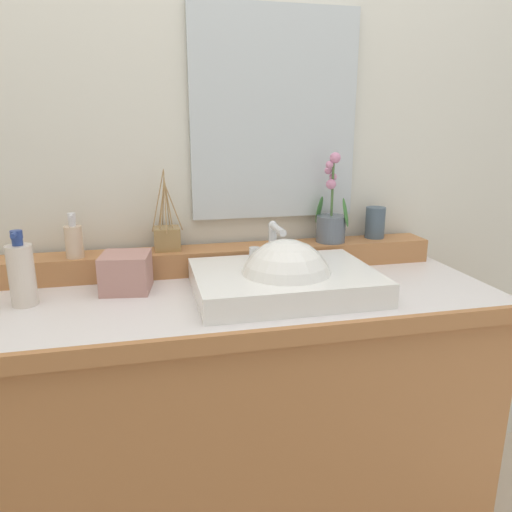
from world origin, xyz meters
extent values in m
cube|color=silver|center=(0.00, 0.39, 1.23)|extent=(3.06, 0.20, 2.46)
cube|color=#AB6F40|center=(0.00, 0.00, 0.41)|extent=(1.42, 0.54, 0.83)
cube|color=silver|center=(0.00, 0.00, 0.84)|extent=(1.45, 0.56, 0.04)
cube|color=#AB6F40|center=(0.00, -0.28, 0.84)|extent=(1.45, 0.02, 0.04)
cube|color=#AB6F40|center=(0.00, 0.21, 0.90)|extent=(1.37, 0.12, 0.08)
cube|color=white|center=(0.12, -0.04, 0.89)|extent=(0.49, 0.37, 0.07)
sphere|color=white|center=(0.12, -0.06, 0.89)|extent=(0.26, 0.26, 0.26)
cylinder|color=silver|center=(0.12, 0.09, 0.98)|extent=(0.02, 0.02, 0.10)
cylinder|color=silver|center=(0.12, 0.03, 1.03)|extent=(0.02, 0.11, 0.02)
sphere|color=silver|center=(0.12, 0.09, 1.03)|extent=(0.03, 0.03, 0.03)
cylinder|color=silver|center=(0.07, 0.09, 0.95)|extent=(0.03, 0.03, 0.04)
cylinder|color=silver|center=(0.18, 0.09, 0.95)|extent=(0.03, 0.03, 0.04)
cylinder|color=#545D68|center=(0.35, 0.21, 0.98)|extent=(0.10, 0.10, 0.09)
cylinder|color=tan|center=(0.35, 0.21, 1.02)|extent=(0.08, 0.08, 0.01)
cylinder|color=#476B38|center=(0.35, 0.21, 1.12)|extent=(0.01, 0.01, 0.19)
ellipsoid|color=#387033|center=(0.32, 0.24, 1.04)|extent=(0.04, 0.04, 0.09)
ellipsoid|color=#387033|center=(0.39, 0.18, 1.04)|extent=(0.04, 0.04, 0.09)
sphere|color=#C77EA3|center=(0.35, 0.20, 1.13)|extent=(0.03, 0.03, 0.03)
sphere|color=#C77EA3|center=(0.36, 0.22, 1.15)|extent=(0.03, 0.03, 0.03)
sphere|color=#C77EA3|center=(0.34, 0.22, 1.17)|extent=(0.02, 0.02, 0.02)
sphere|color=#C77EA3|center=(0.33, 0.19, 1.19)|extent=(0.02, 0.02, 0.02)
sphere|color=#C77EA3|center=(0.35, 0.18, 1.21)|extent=(0.03, 0.03, 0.03)
cylinder|color=beige|center=(-0.45, 0.19, 0.98)|extent=(0.05, 0.05, 0.09)
cylinder|color=silver|center=(-0.45, 0.19, 1.04)|extent=(0.02, 0.02, 0.02)
cylinder|color=silver|center=(-0.45, 0.19, 1.06)|extent=(0.02, 0.02, 0.02)
cylinder|color=silver|center=(-0.45, 0.17, 1.06)|extent=(0.01, 0.03, 0.01)
cylinder|color=#455665|center=(0.52, 0.23, 0.99)|extent=(0.07, 0.07, 0.11)
cube|color=olive|center=(-0.18, 0.22, 0.97)|extent=(0.08, 0.08, 0.07)
cylinder|color=#9E7A4C|center=(-0.16, 0.22, 1.07)|extent=(0.05, 0.01, 0.15)
cylinder|color=#9E7A4C|center=(-0.17, 0.23, 1.08)|extent=(0.02, 0.02, 0.16)
cylinder|color=#9E7A4C|center=(-0.19, 0.26, 1.08)|extent=(0.01, 0.07, 0.16)
cylinder|color=#9E7A4C|center=(-0.19, 0.24, 1.07)|extent=(0.03, 0.03, 0.15)
cylinder|color=#9E7A4C|center=(-0.20, 0.22, 1.09)|extent=(0.05, 0.01, 0.19)
cylinder|color=#9E7A4C|center=(-0.19, 0.21, 1.08)|extent=(0.02, 0.03, 0.16)
cylinder|color=#9E7A4C|center=(-0.18, 0.20, 1.09)|extent=(0.00, 0.05, 0.18)
cylinder|color=#9E7A4C|center=(-0.17, 0.22, 1.08)|extent=(0.02, 0.02, 0.16)
cylinder|color=beige|center=(-0.56, 0.02, 0.94)|extent=(0.06, 0.06, 0.16)
cylinder|color=navy|center=(-0.56, 0.02, 1.03)|extent=(0.03, 0.03, 0.02)
cylinder|color=navy|center=(-0.56, 0.02, 1.05)|extent=(0.03, 0.03, 0.02)
cylinder|color=navy|center=(-0.56, 0.00, 1.05)|extent=(0.01, 0.04, 0.01)
cube|color=tan|center=(-0.30, 0.08, 0.92)|extent=(0.15, 0.15, 0.11)
cube|color=silver|center=(0.18, 0.28, 1.34)|extent=(0.54, 0.02, 0.65)
camera|label=1|loc=(-0.24, -1.25, 1.31)|focal=33.75mm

